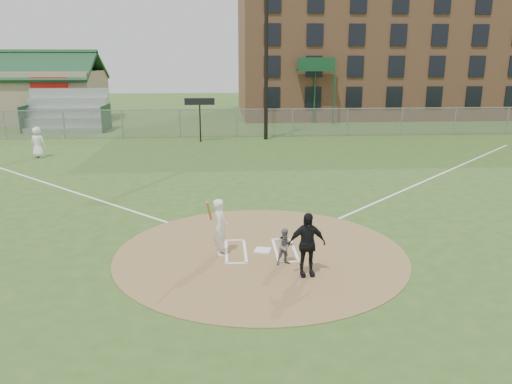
{
  "coord_description": "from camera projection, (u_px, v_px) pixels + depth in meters",
  "views": [
    {
      "loc": [
        -1.07,
        -13.47,
        5.46
      ],
      "look_at": [
        0.0,
        2.0,
        1.3
      ],
      "focal_mm": 35.0,
      "sensor_mm": 36.0,
      "label": 1
    }
  ],
  "objects": [
    {
      "name": "umpire",
      "position": [
        307.0,
        244.0,
        12.74
      ],
      "size": [
        1.02,
        0.5,
        1.69
      ],
      "primitive_type": "imported",
      "rotation": [
        0.0,
        0.0,
        0.09
      ],
      "color": "black",
      "rests_on": "dirt_circle"
    },
    {
      "name": "bleachers",
      "position": [
        66.0,
        110.0,
        38.43
      ],
      "size": [
        6.08,
        3.2,
        3.2
      ],
      "color": "#B7BABF",
      "rests_on": "ground"
    },
    {
      "name": "light_pole",
      "position": [
        266.0,
        41.0,
        33.13
      ],
      "size": [
        1.2,
        0.3,
        12.22
      ],
      "color": "black",
      "rests_on": "ground"
    },
    {
      "name": "catcher",
      "position": [
        285.0,
        247.0,
        13.52
      ],
      "size": [
        0.57,
        0.5,
        1.01
      ],
      "primitive_type": "imported",
      "rotation": [
        0.0,
        0.0,
        0.26
      ],
      "color": "slate",
      "rests_on": "dirt_circle"
    },
    {
      "name": "outfield_fence",
      "position": [
        237.0,
        123.0,
        35.4
      ],
      "size": [
        56.08,
        0.08,
        2.03
      ],
      "color": "slate",
      "rests_on": "ground"
    },
    {
      "name": "ondeck_player",
      "position": [
        38.0,
        142.0,
        28.25
      ],
      "size": [
        0.96,
        0.75,
        1.73
      ],
      "primitive_type": "imported",
      "rotation": [
        0.0,
        0.0,
        2.89
      ],
      "color": "white",
      "rests_on": "ground"
    },
    {
      "name": "home_plate",
      "position": [
        263.0,
        250.0,
        14.58
      ],
      "size": [
        0.56,
        0.56,
        0.03
      ],
      "primitive_type": "cube",
      "rotation": [
        0.0,
        0.0,
        -0.29
      ],
      "color": "white",
      "rests_on": "dirt_circle"
    },
    {
      "name": "scoreboard_sign",
      "position": [
        200.0,
        106.0,
        33.15
      ],
      "size": [
        2.0,
        0.1,
        2.93
      ],
      "color": "black",
      "rests_on": "ground"
    },
    {
      "name": "batters_boxes",
      "position": [
        260.0,
        250.0,
        14.61
      ],
      "size": [
        2.08,
        1.88,
        0.01
      ],
      "color": "white",
      "rests_on": "dirt_circle"
    },
    {
      "name": "clubhouse",
      "position": [
        31.0,
        94.0,
        44.44
      ],
      "size": [
        12.2,
        8.71,
        6.23
      ],
      "color": "#9B8C69",
      "rests_on": "ground"
    },
    {
      "name": "batter_at_plate",
      "position": [
        220.0,
        227.0,
        14.12
      ],
      "size": [
        0.62,
        1.02,
        1.78
      ],
      "color": "white",
      "rests_on": "dirt_circle"
    },
    {
      "name": "brick_warehouse",
      "position": [
        390.0,
        38.0,
        50.17
      ],
      "size": [
        30.0,
        17.17,
        15.0
      ],
      "color": "#A36946",
      "rests_on": "ground"
    },
    {
      "name": "dirt_circle",
      "position": [
        261.0,
        253.0,
        14.47
      ],
      "size": [
        8.4,
        8.4,
        0.02
      ],
      "primitive_type": "cylinder",
      "color": "olive",
      "rests_on": "ground"
    },
    {
      "name": "foul_line_first",
      "position": [
        434.0,
        177.0,
        23.74
      ],
      "size": [
        17.04,
        17.04,
        0.01
      ],
      "primitive_type": "cube",
      "rotation": [
        0.0,
        0.0,
        -0.79
      ],
      "color": "white",
      "rests_on": "ground"
    },
    {
      "name": "foul_line_third",
      "position": [
        47.0,
        183.0,
        22.54
      ],
      "size": [
        17.04,
        17.04,
        0.01
      ],
      "primitive_type": "cube",
      "rotation": [
        0.0,
        0.0,
        0.79
      ],
      "color": "white",
      "rests_on": "ground"
    },
    {
      "name": "ground",
      "position": [
        261.0,
        253.0,
        14.47
      ],
      "size": [
        140.0,
        140.0,
        0.0
      ],
      "primitive_type": "plane",
      "color": "#2E4F1B",
      "rests_on": "ground"
    }
  ]
}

